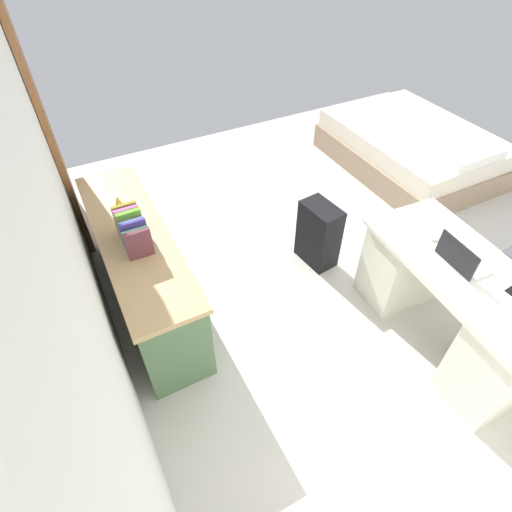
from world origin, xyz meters
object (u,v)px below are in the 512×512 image
object	(u,v)px
desk	(451,304)
computer_mouse	(437,237)
credenza	(142,269)
laptop	(461,259)
figurine_small	(118,202)
bed	(411,148)
suitcase_black	(319,234)

from	to	relation	value
desk	computer_mouse	xyz separation A→B (m)	(0.32, -0.04, 0.36)
desk	credenza	size ratio (longest dim) A/B	0.83
credenza	computer_mouse	bearing A→B (deg)	-119.00
credenza	laptop	world-z (taller)	laptop
credenza	desk	bearing A→B (deg)	-126.51
figurine_small	bed	bearing A→B (deg)	-85.44
computer_mouse	figurine_small	size ratio (longest dim) A/B	0.91
desk	computer_mouse	distance (m)	0.49
bed	laptop	distance (m)	2.50
suitcase_black	figurine_small	xyz separation A→B (m)	(0.55, 1.50, 0.50)
credenza	figurine_small	distance (m)	0.54
bed	laptop	bearing A→B (deg)	140.92
computer_mouse	laptop	bearing A→B (deg)	170.98
desk	figurine_small	size ratio (longest dim) A/B	13.50
credenza	laptop	distance (m)	2.27
credenza	computer_mouse	xyz separation A→B (m)	(-1.04, -1.88, 0.37)
desk	figurine_small	xyz separation A→B (m)	(1.69, 1.84, 0.41)
laptop	computer_mouse	xyz separation A→B (m)	(0.26, -0.06, -0.03)
desk	credenza	bearing A→B (deg)	53.49
bed	suitcase_black	distance (m)	2.04
bed	computer_mouse	bearing A→B (deg)	137.95
desk	suitcase_black	xyz separation A→B (m)	(1.14, 0.35, -0.08)
suitcase_black	computer_mouse	world-z (taller)	computer_mouse
figurine_small	computer_mouse	bearing A→B (deg)	-126.12
suitcase_black	figurine_small	world-z (taller)	figurine_small
bed	suitcase_black	xyz separation A→B (m)	(-0.82, 1.86, 0.05)
credenza	bed	distance (m)	3.41
desk	suitcase_black	distance (m)	1.19
figurine_small	desk	bearing A→B (deg)	-132.58
figurine_small	credenza	bearing A→B (deg)	-179.73
bed	figurine_small	xyz separation A→B (m)	(-0.27, 3.36, 0.55)
bed	computer_mouse	size ratio (longest dim) A/B	19.11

